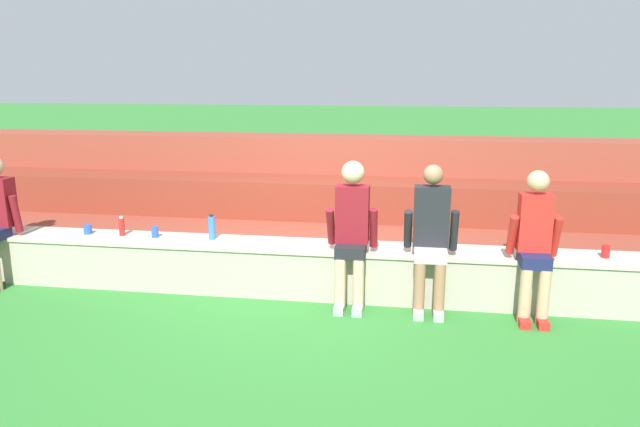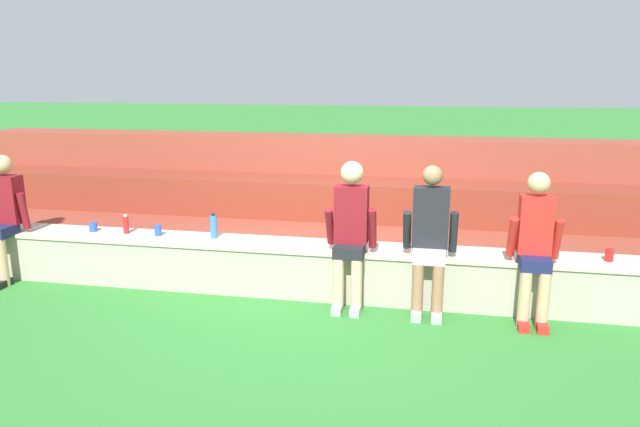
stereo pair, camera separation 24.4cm
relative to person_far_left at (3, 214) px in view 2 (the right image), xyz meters
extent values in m
plane|color=#2D752D|center=(3.61, -0.02, -0.78)|extent=(80.00, 80.00, 0.00)
cube|color=#A8A08E|center=(3.61, 0.23, -0.50)|extent=(9.44, 0.49, 0.54)
cube|color=#BCB39F|center=(3.61, 0.23, -0.25)|extent=(9.48, 0.53, 0.04)
cube|color=brown|center=(3.61, 1.05, -0.53)|extent=(11.09, 0.73, 0.49)
cube|color=maroon|center=(3.61, 1.78, -0.29)|extent=(11.09, 0.73, 0.98)
cube|color=brown|center=(3.61, 2.51, -0.04)|extent=(11.09, 0.73, 1.47)
cylinder|color=tan|center=(0.09, -0.21, -0.50)|extent=(0.11, 0.11, 0.54)
cube|color=black|center=(0.09, -0.25, -0.74)|extent=(0.10, 0.22, 0.08)
cube|color=maroon|center=(0.00, 0.09, 0.15)|extent=(0.33, 0.20, 0.55)
sphere|color=tan|center=(0.00, 0.09, 0.55)|extent=(0.21, 0.21, 0.21)
cylinder|color=maroon|center=(0.22, 0.07, 0.03)|extent=(0.08, 0.14, 0.43)
cylinder|color=#DBAD89|center=(3.88, -0.19, -0.50)|extent=(0.11, 0.11, 0.54)
cylinder|color=#DBAD89|center=(4.06, -0.19, -0.50)|extent=(0.11, 0.11, 0.54)
cube|color=#99999E|center=(3.88, -0.23, -0.74)|extent=(0.10, 0.22, 0.08)
cube|color=#99999E|center=(4.06, -0.23, -0.74)|extent=(0.10, 0.22, 0.08)
cube|color=black|center=(3.97, -0.08, -0.18)|extent=(0.30, 0.29, 0.12)
cube|color=maroon|center=(3.97, 0.04, 0.17)|extent=(0.33, 0.20, 0.58)
sphere|color=#DBAD89|center=(3.97, 0.04, 0.59)|extent=(0.23, 0.23, 0.23)
cylinder|color=maroon|center=(3.75, 0.02, 0.04)|extent=(0.08, 0.24, 0.42)
cylinder|color=maroon|center=(4.18, 0.02, 0.04)|extent=(0.08, 0.19, 0.43)
cylinder|color=#996B4C|center=(4.65, -0.19, -0.50)|extent=(0.11, 0.11, 0.54)
cylinder|color=#996B4C|center=(4.84, -0.19, -0.50)|extent=(0.11, 0.11, 0.54)
cube|color=#99999E|center=(4.65, -0.23, -0.74)|extent=(0.10, 0.22, 0.08)
cube|color=#99999E|center=(4.84, -0.23, -0.74)|extent=(0.10, 0.22, 0.08)
cube|color=#B2B2B7|center=(4.75, -0.08, -0.18)|extent=(0.31, 0.28, 0.12)
cube|color=black|center=(4.75, 0.05, 0.18)|extent=(0.35, 0.20, 0.59)
sphere|color=#996B4C|center=(4.75, 0.05, 0.59)|extent=(0.19, 0.19, 0.19)
cylinder|color=black|center=(4.52, 0.03, 0.04)|extent=(0.08, 0.23, 0.42)
cylinder|color=black|center=(4.97, 0.03, 0.04)|extent=(0.08, 0.17, 0.43)
cylinder|color=tan|center=(5.63, -0.24, -0.50)|extent=(0.11, 0.11, 0.54)
cylinder|color=tan|center=(5.80, -0.24, -0.50)|extent=(0.11, 0.11, 0.54)
cube|color=red|center=(5.63, -0.28, -0.74)|extent=(0.10, 0.22, 0.08)
cube|color=red|center=(5.80, -0.28, -0.74)|extent=(0.10, 0.22, 0.08)
cube|color=#191E47|center=(5.72, -0.10, -0.18)|extent=(0.27, 0.34, 0.12)
cube|color=red|center=(5.72, 0.02, 0.16)|extent=(0.30, 0.20, 0.55)
sphere|color=tan|center=(5.72, 0.02, 0.56)|extent=(0.21, 0.21, 0.21)
cylinder|color=red|center=(5.52, 0.00, 0.03)|extent=(0.08, 0.23, 0.42)
cylinder|color=red|center=(5.92, 0.00, 0.03)|extent=(0.08, 0.21, 0.42)
cylinder|color=blue|center=(2.40, 0.28, -0.10)|extent=(0.07, 0.07, 0.26)
cylinder|color=black|center=(2.40, 0.28, 0.04)|extent=(0.04, 0.04, 0.02)
cylinder|color=red|center=(1.35, 0.27, -0.13)|extent=(0.06, 0.06, 0.20)
cylinder|color=white|center=(1.35, 0.27, -0.02)|extent=(0.04, 0.04, 0.02)
cylinder|color=blue|center=(0.93, 0.28, -0.18)|extent=(0.09, 0.09, 0.10)
cylinder|color=blue|center=(1.75, 0.25, -0.17)|extent=(0.08, 0.08, 0.12)
cylinder|color=red|center=(6.46, 0.24, -0.16)|extent=(0.08, 0.08, 0.13)
camera|label=1|loc=(4.52, -5.64, 1.53)|focal=32.79mm
camera|label=2|loc=(4.76, -5.60, 1.53)|focal=32.79mm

